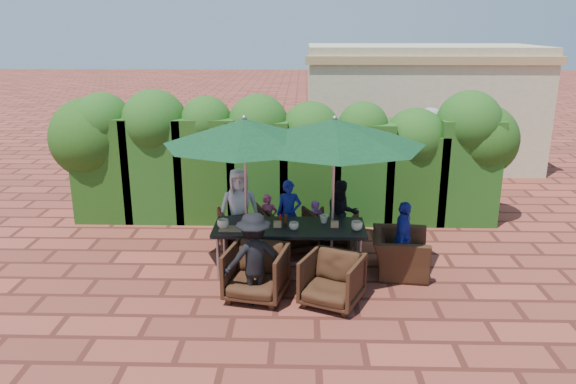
{
  "coord_description": "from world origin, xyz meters",
  "views": [
    {
      "loc": [
        0.35,
        -8.32,
        3.75
      ],
      "look_at": [
        0.12,
        0.4,
        1.12
      ],
      "focal_mm": 35.0,
      "sensor_mm": 36.0,
      "label": 1
    }
  ],
  "objects_px": {
    "chair_far_right": "(335,228)",
    "chair_near_left": "(256,270)",
    "dining_table": "(289,231)",
    "chair_far_mid": "(292,230)",
    "umbrella_left": "(244,132)",
    "umbrella_right": "(334,132)",
    "chair_end_right": "(400,247)",
    "chair_near_right": "(332,278)",
    "chair_far_left": "(242,226)"
  },
  "relations": [
    {
      "from": "dining_table",
      "to": "chair_near_right",
      "type": "xyz_separation_m",
      "value": [
        0.62,
        -1.07,
        -0.29
      ]
    },
    {
      "from": "chair_far_mid",
      "to": "chair_far_right",
      "type": "height_order",
      "value": "chair_far_mid"
    },
    {
      "from": "chair_end_right",
      "to": "umbrella_right",
      "type": "bearing_deg",
      "value": 93.04
    },
    {
      "from": "umbrella_right",
      "to": "chair_far_right",
      "type": "xyz_separation_m",
      "value": [
        0.11,
        0.92,
        -1.86
      ]
    },
    {
      "from": "chair_near_left",
      "to": "chair_far_right",
      "type": "bearing_deg",
      "value": 69.53
    },
    {
      "from": "chair_far_right",
      "to": "chair_far_mid",
      "type": "bearing_deg",
      "value": 27.74
    },
    {
      "from": "umbrella_left",
      "to": "chair_far_right",
      "type": "height_order",
      "value": "umbrella_left"
    },
    {
      "from": "umbrella_left",
      "to": "chair_far_left",
      "type": "bearing_deg",
      "value": 101.1
    },
    {
      "from": "umbrella_right",
      "to": "chair_far_right",
      "type": "relative_size",
      "value": 3.89
    },
    {
      "from": "chair_far_right",
      "to": "chair_end_right",
      "type": "relative_size",
      "value": 0.72
    },
    {
      "from": "dining_table",
      "to": "umbrella_right",
      "type": "bearing_deg",
      "value": 6.05
    },
    {
      "from": "umbrella_right",
      "to": "chair_near_right",
      "type": "xyz_separation_m",
      "value": [
        -0.05,
        -1.14,
        -1.82
      ]
    },
    {
      "from": "chair_far_mid",
      "to": "chair_end_right",
      "type": "distance_m",
      "value": 1.9
    },
    {
      "from": "umbrella_left",
      "to": "chair_end_right",
      "type": "distance_m",
      "value": 2.99
    },
    {
      "from": "chair_far_right",
      "to": "chair_near_left",
      "type": "bearing_deg",
      "value": 73.92
    },
    {
      "from": "chair_far_right",
      "to": "chair_end_right",
      "type": "height_order",
      "value": "chair_end_right"
    },
    {
      "from": "dining_table",
      "to": "umbrella_left",
      "type": "distance_m",
      "value": 1.68
    },
    {
      "from": "chair_near_right",
      "to": "chair_near_left",
      "type": "bearing_deg",
      "value": -165.26
    },
    {
      "from": "umbrella_left",
      "to": "chair_far_left",
      "type": "xyz_separation_m",
      "value": [
        -0.18,
        0.92,
        -1.83
      ]
    },
    {
      "from": "dining_table",
      "to": "chair_far_mid",
      "type": "bearing_deg",
      "value": 88.0
    },
    {
      "from": "dining_table",
      "to": "chair_far_mid",
      "type": "height_order",
      "value": "dining_table"
    },
    {
      "from": "umbrella_left",
      "to": "chair_far_mid",
      "type": "relative_size",
      "value": 3.29
    },
    {
      "from": "chair_far_left",
      "to": "chair_far_mid",
      "type": "relative_size",
      "value": 1.02
    },
    {
      "from": "dining_table",
      "to": "chair_near_right",
      "type": "height_order",
      "value": "chair_near_right"
    },
    {
      "from": "chair_far_mid",
      "to": "chair_far_left",
      "type": "bearing_deg",
      "value": -30.98
    },
    {
      "from": "umbrella_right",
      "to": "chair_end_right",
      "type": "relative_size",
      "value": 2.8
    },
    {
      "from": "umbrella_left",
      "to": "umbrella_right",
      "type": "bearing_deg",
      "value": 0.53
    },
    {
      "from": "umbrella_right",
      "to": "chair_near_right",
      "type": "relative_size",
      "value": 3.51
    },
    {
      "from": "chair_near_right",
      "to": "umbrella_left",
      "type": "bearing_deg",
      "value": 162.54
    },
    {
      "from": "chair_near_left",
      "to": "dining_table",
      "type": "bearing_deg",
      "value": 75.93
    },
    {
      "from": "dining_table",
      "to": "chair_end_right",
      "type": "bearing_deg",
      "value": -0.02
    },
    {
      "from": "umbrella_right",
      "to": "chair_far_mid",
      "type": "xyz_separation_m",
      "value": [
        -0.64,
        0.78,
        -1.84
      ]
    },
    {
      "from": "chair_far_left",
      "to": "chair_near_right",
      "type": "distance_m",
      "value": 2.52
    },
    {
      "from": "umbrella_left",
      "to": "umbrella_right",
      "type": "xyz_separation_m",
      "value": [
        1.34,
        0.01,
        0.0
      ]
    },
    {
      "from": "chair_near_right",
      "to": "chair_end_right",
      "type": "bearing_deg",
      "value": 67.6
    },
    {
      "from": "dining_table",
      "to": "chair_far_left",
      "type": "distance_m",
      "value": 1.33
    },
    {
      "from": "dining_table",
      "to": "chair_far_left",
      "type": "height_order",
      "value": "chair_far_left"
    },
    {
      "from": "chair_far_right",
      "to": "chair_far_left",
      "type": "bearing_deg",
      "value": 17.13
    },
    {
      "from": "umbrella_right",
      "to": "chair_near_right",
      "type": "distance_m",
      "value": 2.15
    },
    {
      "from": "chair_far_right",
      "to": "dining_table",
      "type": "bearing_deg",
      "value": 68.83
    },
    {
      "from": "chair_near_left",
      "to": "chair_end_right",
      "type": "bearing_deg",
      "value": 34.79
    },
    {
      "from": "chair_far_mid",
      "to": "umbrella_left",
      "type": "bearing_deg",
      "value": 26.13
    },
    {
      "from": "chair_far_left",
      "to": "chair_far_right",
      "type": "relative_size",
      "value": 1.09
    },
    {
      "from": "chair_far_mid",
      "to": "chair_near_right",
      "type": "bearing_deg",
      "value": 84.62
    },
    {
      "from": "chair_near_left",
      "to": "chair_near_right",
      "type": "relative_size",
      "value": 1.07
    },
    {
      "from": "chair_end_right",
      "to": "chair_far_mid",
      "type": "bearing_deg",
      "value": 70.22
    },
    {
      "from": "umbrella_left",
      "to": "chair_near_right",
      "type": "distance_m",
      "value": 2.5
    },
    {
      "from": "umbrella_left",
      "to": "umbrella_right",
      "type": "relative_size",
      "value": 0.9
    },
    {
      "from": "chair_far_left",
      "to": "chair_end_right",
      "type": "bearing_deg",
      "value": 141.02
    },
    {
      "from": "umbrella_right",
      "to": "chair_near_right",
      "type": "bearing_deg",
      "value": -92.47
    }
  ]
}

